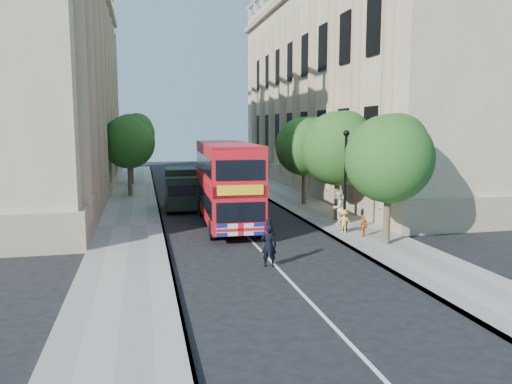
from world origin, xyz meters
TOP-DOWN VIEW (x-y plane):
  - ground at (0.00, 0.00)m, footprint 120.00×120.00m
  - pavement_right at (5.75, 10.00)m, footprint 3.50×80.00m
  - pavement_left at (-5.75, 10.00)m, footprint 3.50×80.00m
  - building_right at (13.80, 24.00)m, footprint 12.00×38.00m
  - building_left at (-13.80, 24.00)m, footprint 12.00×38.00m
  - tree_right_near at (5.84, 3.03)m, footprint 4.00×4.00m
  - tree_right_mid at (5.84, 9.03)m, footprint 4.20×4.20m
  - tree_right_far at (5.84, 15.03)m, footprint 4.00×4.00m
  - tree_left_far at (-5.96, 22.03)m, footprint 4.00×4.00m
  - tree_left_back at (-5.96, 30.03)m, footprint 4.20×4.20m
  - lamp_post at (5.00, 6.00)m, footprint 0.32×0.32m
  - double_decker_bus at (-0.54, 9.38)m, footprint 2.92×9.78m
  - box_van at (-2.62, 15.24)m, footprint 2.05×4.78m
  - police_constable at (-0.27, 1.00)m, footprint 0.69×0.54m
  - woman_pedestrian at (5.39, 7.81)m, footprint 1.10×1.02m
  - child_a at (5.43, 4.66)m, footprint 0.66×0.53m
  - child_b at (4.79, 5.57)m, footprint 0.84×0.59m

SIDE VIEW (x-z plane):
  - ground at x=0.00m, z-range 0.00..0.00m
  - pavement_right at x=5.75m, z-range 0.00..0.12m
  - pavement_left at x=-5.75m, z-range 0.00..0.12m
  - child_a at x=5.43m, z-range 0.12..1.16m
  - child_b at x=4.79m, z-range 0.12..1.31m
  - police_constable at x=-0.27m, z-range 0.00..1.68m
  - woman_pedestrian at x=5.39m, z-range 0.12..1.94m
  - box_van at x=-2.62m, z-range -0.03..2.68m
  - double_decker_bus at x=-0.54m, z-range 0.24..4.71m
  - lamp_post at x=5.00m, z-range -0.07..5.09m
  - tree_right_near at x=5.84m, z-range 1.21..7.29m
  - tree_right_far at x=5.84m, z-range 1.24..7.39m
  - tree_left_far at x=-5.96m, z-range 1.30..7.59m
  - tree_right_mid at x=5.84m, z-range 1.26..7.63m
  - tree_left_back at x=-5.96m, z-range 1.38..8.03m
  - building_right at x=13.80m, z-range 0.00..18.00m
  - building_left at x=-13.80m, z-range 0.00..18.00m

